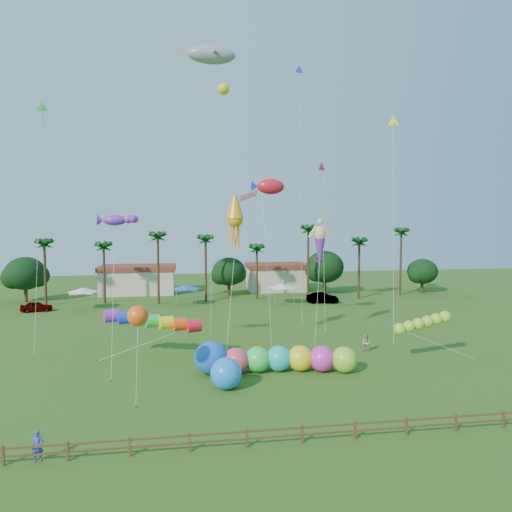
{
  "coord_description": "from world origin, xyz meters",
  "views": [
    {
      "loc": [
        -6.15,
        -29.1,
        11.77
      ],
      "look_at": [
        0.0,
        10.0,
        9.0
      ],
      "focal_mm": 32.0,
      "sensor_mm": 36.0,
      "label": 1
    }
  ],
  "objects": [
    {
      "name": "car_a",
      "position": [
        -25.98,
        35.58,
        0.68
      ],
      "size": [
        4.21,
        2.34,
        1.36
      ],
      "primitive_type": "imported",
      "rotation": [
        0.0,
        0.0,
        1.77
      ],
      "color": "#4C4C54",
      "rests_on": "ground"
    },
    {
      "name": "blue_ball",
      "position": [
        -3.32,
        2.69,
        1.14
      ],
      "size": [
        2.28,
        2.28,
        2.28
      ],
      "primitive_type": "sphere",
      "color": "#1C82FF",
      "rests_on": "ground"
    },
    {
      "name": "fence",
      "position": [
        0.0,
        -6.0,
        0.61
      ],
      "size": [
        36.12,
        0.12,
        1.0
      ],
      "color": "brown",
      "rests_on": "ground"
    },
    {
      "name": "delta_kite_red",
      "position": [
        9.12,
        20.59,
        17.87
      ],
      "size": [
        1.26,
        4.28,
        18.77
      ],
      "color": "#F01A57",
      "rests_on": "ground"
    },
    {
      "name": "tree_line",
      "position": [
        3.57,
        44.0,
        4.28
      ],
      "size": [
        69.46,
        8.91,
        11.0
      ],
      "color": "#3A2819",
      "rests_on": "ground"
    },
    {
      "name": "buildings_row",
      "position": [
        -3.09,
        50.0,
        2.0
      ],
      "size": [
        35.0,
        7.0,
        4.0
      ],
      "color": "beige",
      "rests_on": "ground"
    },
    {
      "name": "delta_kite_green",
      "position": [
        -19.2,
        17.01,
        22.19
      ],
      "size": [
        1.2,
        4.45,
        23.27
      ],
      "color": "green",
      "rests_on": "ground"
    },
    {
      "name": "merman_kite",
      "position": [
        7.69,
        16.37,
        9.68
      ],
      "size": [
        2.87,
        5.24,
        11.94
      ],
      "color": "#F7CB8C",
      "rests_on": "ground"
    },
    {
      "name": "orange_ball_kite",
      "position": [
        -9.22,
        1.25,
        5.76
      ],
      "size": [
        1.46,
        1.82,
        6.46
      ],
      "color": "#FF5414",
      "rests_on": "ground"
    },
    {
      "name": "tent_row",
      "position": [
        -6.0,
        36.33,
        2.75
      ],
      "size": [
        31.0,
        4.0,
        0.6
      ],
      "color": "white",
      "rests_on": "ground"
    },
    {
      "name": "delta_kite_blue",
      "position": [
        7.33,
        24.14,
        28.94
      ],
      "size": [
        1.16,
        3.94,
        30.37
      ],
      "color": "#1A30F0",
      "rests_on": "ground"
    },
    {
      "name": "caterpillar_inflatable",
      "position": [
        0.44,
        5.78,
        1.1
      ],
      "size": [
        12.94,
        3.68,
        2.63
      ],
      "rotation": [
        0.0,
        0.0,
        -0.1
      ],
      "color": "#EF3E63",
      "rests_on": "ground"
    },
    {
      "name": "spectator_a",
      "position": [
        -13.45,
        -5.83,
        0.78
      ],
      "size": [
        0.58,
        0.39,
        1.56
      ],
      "primitive_type": "imported",
      "rotation": [
        0.0,
        0.0,
        0.02
      ],
      "color": "#3140AB",
      "rests_on": "ground"
    },
    {
      "name": "spectator_b",
      "position": [
        10.32,
        10.1,
        0.85
      ],
      "size": [
        1.05,
        1.04,
        1.7
      ],
      "primitive_type": "imported",
      "rotation": [
        0.0,
        0.0,
        -0.75
      ],
      "color": "#A6A38A",
      "rests_on": "ground"
    },
    {
      "name": "lobster_kite",
      "position": [
        -11.81,
        9.85,
        12.09
      ],
      "size": [
        3.39,
        5.43,
        12.74
      ],
      "color": "purple",
      "rests_on": "ground"
    },
    {
      "name": "shark_kite",
      "position": [
        -3.31,
        17.38,
        28.51
      ],
      "size": [
        6.69,
        7.2,
        29.66
      ],
      "color": "gray",
      "rests_on": "ground"
    },
    {
      "name": "fish_kite",
      "position": [
        2.8,
        17.94,
        15.68
      ],
      "size": [
        4.55,
        7.45,
        16.6
      ],
      "color": "red",
      "rests_on": "ground"
    },
    {
      "name": "squid_kite",
      "position": [
        -1.61,
        12.06,
        12.19
      ],
      "size": [
        2.27,
        4.47,
        14.5
      ],
      "color": "orange",
      "rests_on": "ground"
    },
    {
      "name": "car_b",
      "position": [
        14.12,
        35.98,
        0.78
      ],
      "size": [
        4.95,
        2.47,
        1.56
      ],
      "primitive_type": "imported",
      "rotation": [
        0.0,
        0.0,
        1.39
      ],
      "color": "#4C4C54",
      "rests_on": "ground"
    },
    {
      "name": "rainbow_tube",
      "position": [
        -7.52,
        10.17,
        2.98
      ],
      "size": [
        10.45,
        2.26,
        3.56
      ],
      "color": "red",
      "rests_on": "ground"
    },
    {
      "name": "ground",
      "position": [
        0.0,
        0.0,
        0.0
      ],
      "size": [
        160.0,
        160.0,
        0.0
      ],
      "primitive_type": "plane",
      "color": "#285116",
      "rests_on": "ground"
    },
    {
      "name": "delta_kite_yellow",
      "position": [
        14.59,
        14.48,
        21.61
      ],
      "size": [
        1.66,
        3.65,
        22.6
      ],
      "color": "yellow",
      "rests_on": "ground"
    },
    {
      "name": "green_worm",
      "position": [
        11.81,
        6.65,
        2.88
      ],
      "size": [
        9.91,
        1.2,
        3.5
      ],
      "color": "#99D22E",
      "rests_on": "ground"
    }
  ]
}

